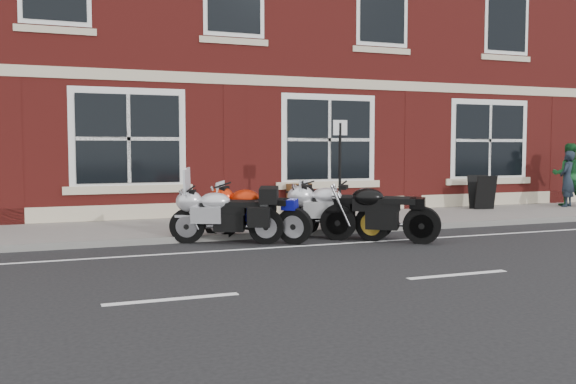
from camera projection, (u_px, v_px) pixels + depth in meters
The scene contains 14 objects.
ground at pixel (358, 244), 11.73m from camera, with size 80.00×80.00×0.00m, color black.
sidewalk at pixel (297, 223), 14.51m from camera, with size 30.00×3.00×0.12m, color slate.
kerb at pixel (326, 232), 13.04m from camera, with size 30.00×0.16×0.12m, color slate.
pub_building at pixel (211, 19), 21.07m from camera, with size 24.00×12.00×12.00m, color maroon.
moto_touring_silver at pixel (223, 213), 11.83m from camera, with size 1.97×1.02×1.39m.
moto_sport_red at pixel (255, 211), 12.06m from camera, with size 1.69×1.63×0.99m.
moto_sport_black at pixel (336, 209), 12.54m from camera, with size 1.39×1.86×0.99m.
moto_sport_silver at pixel (335, 209), 12.57m from camera, with size 2.10×0.99×1.00m.
moto_naked_black at pixel (377, 211), 12.04m from camera, with size 1.85×1.53×1.02m.
pedestrian_left at pixel (567, 179), 17.84m from camera, with size 0.57×0.37×1.56m, color black.
pedestrian_right at pixel (568, 175), 18.11m from camera, with size 0.86×0.67×1.77m, color #164E23.
a_board_sign at pixel (482, 192), 17.17m from camera, with size 0.55×0.37×0.91m, color black, non-canonical shape.
barrel_planter at pixel (299, 199), 15.91m from camera, with size 0.68×0.68×0.75m.
parking_sign at pixel (340, 165), 13.44m from camera, with size 0.32×0.06×2.22m.
Camera 1 is at (-5.41, -10.38, 1.78)m, focal length 40.00 mm.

